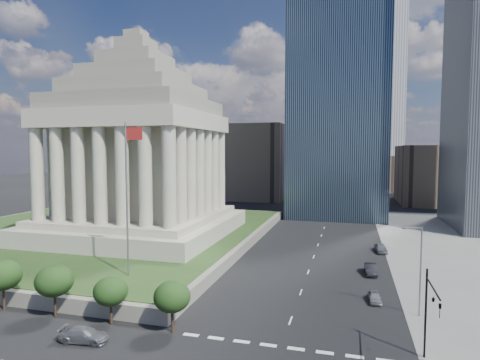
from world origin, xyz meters
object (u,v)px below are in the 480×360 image
(parked_sedan_near, at_px, (375,297))
(suv_grey, at_px, (84,335))
(parked_sedan_mid, at_px, (371,269))
(flagpole, at_px, (128,190))
(war_memorial, at_px, (138,134))
(parked_sedan_far, at_px, (381,248))
(street_lamp_north, at_px, (419,266))
(traffic_signal_ne, at_px, (430,307))

(parked_sedan_near, bearing_deg, suv_grey, -149.94)
(parked_sedan_near, height_order, parked_sedan_mid, parked_sedan_mid)
(parked_sedan_near, bearing_deg, flagpole, -176.11)
(war_memorial, relative_size, parked_sedan_near, 10.90)
(war_memorial, height_order, parked_sedan_far, war_memorial)
(flagpole, xyz_separation_m, street_lamp_north, (35.16, 1.00, -7.45))
(street_lamp_north, bearing_deg, traffic_signal_ne, -94.19)
(parked_sedan_mid, bearing_deg, street_lamp_north, -76.09)
(flagpole, bearing_deg, parked_sedan_mid, 26.44)
(war_memorial, height_order, suv_grey, war_memorial)
(traffic_signal_ne, bearing_deg, suv_grey, -172.98)
(parked_sedan_far, bearing_deg, suv_grey, -130.63)
(traffic_signal_ne, xyz_separation_m, parked_sedan_near, (-3.50, 14.33, -4.64))
(parked_sedan_near, distance_m, parked_sedan_mid, 11.31)
(parked_sedan_mid, height_order, parked_sedan_far, parked_sedan_far)
(war_memorial, distance_m, street_lamp_north, 54.92)
(suv_grey, xyz_separation_m, parked_sedan_mid, (27.26, 29.43, 0.06))
(flagpole, relative_size, parked_sedan_mid, 4.38)
(suv_grey, bearing_deg, parked_sedan_far, -41.64)
(parked_sedan_far, bearing_deg, parked_sedan_near, -101.58)
(suv_grey, bearing_deg, traffic_signal_ne, -90.36)
(war_memorial, height_order, street_lamp_north, war_memorial)
(traffic_signal_ne, xyz_separation_m, street_lamp_north, (0.83, 11.30, 0.41))
(traffic_signal_ne, height_order, parked_sedan_mid, traffic_signal_ne)
(parked_sedan_mid, distance_m, parked_sedan_far, 14.18)
(parked_sedan_near, distance_m, parked_sedan_far, 25.41)
(war_memorial, height_order, traffic_signal_ne, war_memorial)
(traffic_signal_ne, bearing_deg, flagpole, 163.29)
(war_memorial, distance_m, parked_sedan_mid, 48.48)
(war_memorial, bearing_deg, parked_sedan_far, 6.70)
(flagpole, bearing_deg, war_memorial, 116.89)
(traffic_signal_ne, height_order, street_lamp_north, street_lamp_north)
(war_memorial, distance_m, parked_sedan_near, 51.77)
(suv_grey, height_order, parked_sedan_near, suv_grey)
(parked_sedan_near, bearing_deg, war_memorial, 151.54)
(street_lamp_north, bearing_deg, parked_sedan_near, 145.08)
(traffic_signal_ne, distance_m, parked_sedan_far, 39.90)
(war_memorial, distance_m, parked_sedan_far, 50.06)
(war_memorial, bearing_deg, suv_grey, -67.55)
(street_lamp_north, xyz_separation_m, suv_grey, (-31.59, -15.09, -4.97))
(street_lamp_north, bearing_deg, war_memorial, 154.08)
(street_lamp_north, bearing_deg, flagpole, -178.37)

